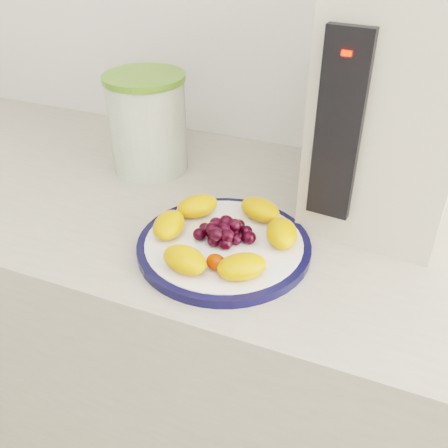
% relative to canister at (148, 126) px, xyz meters
% --- Properties ---
extents(counter, '(3.50, 0.60, 0.90)m').
position_rel_canister_xyz_m(counter, '(0.35, -0.09, -0.54)').
color(counter, '#B1A897').
rests_on(counter, floor).
extents(cabinet_face, '(3.48, 0.58, 0.84)m').
position_rel_canister_xyz_m(cabinet_face, '(0.35, -0.09, -0.57)').
color(cabinet_face, '#90674D').
rests_on(cabinet_face, floor).
extents(plate_rim, '(0.28, 0.28, 0.01)m').
position_rel_canister_xyz_m(plate_rim, '(0.25, -0.21, -0.08)').
color(plate_rim, black).
rests_on(plate_rim, counter).
extents(plate_face, '(0.25, 0.25, 0.02)m').
position_rel_canister_xyz_m(plate_face, '(0.25, -0.21, -0.08)').
color(plate_face, white).
rests_on(plate_face, counter).
extents(canister, '(0.17, 0.17, 0.18)m').
position_rel_canister_xyz_m(canister, '(0.00, 0.00, 0.00)').
color(canister, '#395812').
rests_on(canister, counter).
extents(canister_lid, '(0.17, 0.17, 0.01)m').
position_rel_canister_xyz_m(canister_lid, '(0.00, 0.00, 0.10)').
color(canister_lid, '#567F2A').
rests_on(canister_lid, canister).
extents(appliance_body, '(0.25, 0.33, 0.38)m').
position_rel_canister_xyz_m(appliance_body, '(0.47, 0.03, 0.10)').
color(appliance_body, beige).
rests_on(appliance_body, counter).
extents(appliance_panel, '(0.07, 0.03, 0.29)m').
position_rel_canister_xyz_m(appliance_panel, '(0.40, -0.12, 0.11)').
color(appliance_panel, black).
rests_on(appliance_panel, appliance_body).
extents(appliance_led, '(0.01, 0.01, 0.01)m').
position_rel_canister_xyz_m(appliance_led, '(0.39, -0.14, 0.22)').
color(appliance_led, '#FF0C05').
rests_on(appliance_led, appliance_panel).
extents(fruit_plate, '(0.24, 0.24, 0.04)m').
position_rel_canister_xyz_m(fruit_plate, '(0.25, -0.21, -0.06)').
color(fruit_plate, orange).
rests_on(fruit_plate, plate_face).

